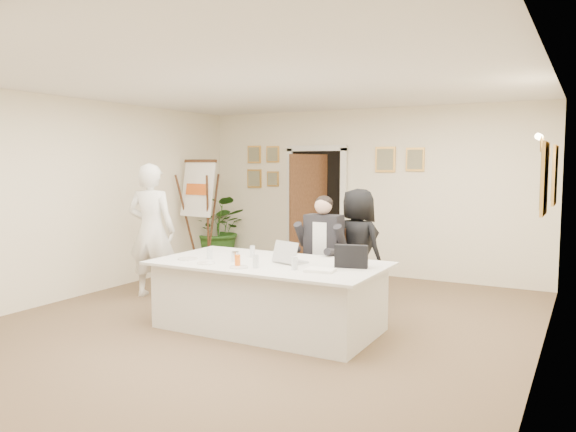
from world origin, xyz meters
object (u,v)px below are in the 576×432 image
Objects in this scene: potted_palm at (220,229)px; oj_glass at (238,261)px; laptop_bag at (351,256)px; laptop at (290,250)px; standing_man at (151,231)px; standing_woman at (358,248)px; conference_table at (269,295)px; flip_chart at (202,221)px; seated_man at (322,252)px; steel_jug at (235,257)px; paper_stack at (320,270)px.

oj_glass is at bearing -52.22° from potted_palm.
laptop is at bearing 168.55° from laptop_bag.
standing_man is 1.21× the size of standing_woman.
flip_chart reaches higher than conference_table.
flip_chart is at bearing -91.52° from standing_man.
standing_woman is (2.76, 0.88, -0.16)m from standing_man.
standing_man is (-2.41, -0.52, 0.20)m from seated_man.
seated_man is 0.96× the size of standing_woman.
seated_man is 1.32m from steel_jug.
steel_jug is (-0.21, 0.27, -0.01)m from oj_glass.
laptop reaches higher than paper_stack.
laptop_bag is at bearing 7.29° from conference_table.
paper_stack is at bearing -133.86° from laptop_bag.
potted_palm is at bearing 132.61° from conference_table.
conference_table is at bearing -40.87° from flip_chart.
standing_man is 1.45× the size of potted_palm.
seated_man is at bearing 115.62° from laptop_bag.
oj_glass is (-1.10, -0.54, -0.06)m from laptop_bag.
conference_table is 20.08× the size of oj_glass.
conference_table is at bearing -104.72° from seated_man.
oj_glass reaches higher than conference_table.
laptop_bag is (0.72, 0.04, -0.02)m from laptop.
potted_palm is 11.83× the size of steel_jug.
seated_man reaches higher than conference_table.
steel_jug is (-0.59, -0.24, -0.08)m from laptop.
standing_man is at bearing -173.84° from laptop.
flip_chart reaches higher than laptop_bag.
oj_glass is at bearing -47.10° from flip_chart.
potted_palm is at bearing 106.19° from flip_chart.
laptop is at bearing 152.99° from standing_man.
laptop_bag reaches higher than paper_stack.
standing_man is at bearing 158.20° from laptop_bag.
oj_glass is 0.34m from steel_jug.
standing_woman is (0.52, 1.43, 0.39)m from conference_table.
flip_chart reaches higher than laptop.
oj_glass is (-0.67, -1.84, 0.06)m from standing_woman.
flip_chart is 0.95m from potted_palm.
laptop reaches higher than conference_table.
seated_man reaches higher than laptop.
standing_woman is at bearing -27.42° from potted_palm.
potted_palm is 3.56× the size of laptop.
conference_table is 7.39× the size of laptop_bag.
laptop is (3.22, -3.16, 0.26)m from potted_palm.
laptop is at bearing 20.38° from conference_table.
standing_man is 17.18× the size of steel_jug.
standing_woman is 14.23× the size of steel_jug.
potted_palm is at bearing 152.21° from laptop.
oj_glass is (-0.90, -0.18, 0.05)m from paper_stack.
paper_stack is (0.24, -1.66, 0.01)m from standing_woman.
steel_jug is (2.63, -3.39, 0.18)m from potted_palm.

